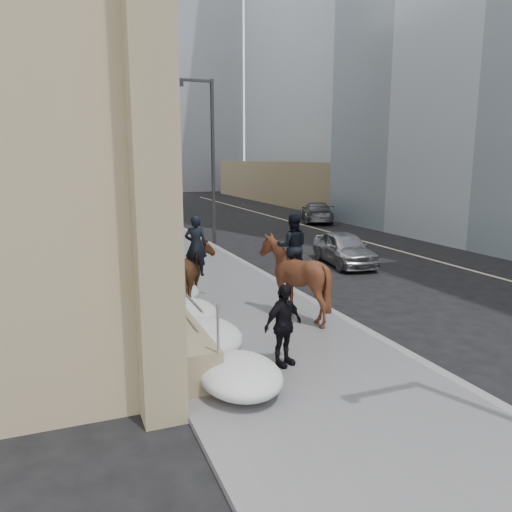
{
  "coord_description": "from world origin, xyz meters",
  "views": [
    {
      "loc": [
        -4.21,
        -9.99,
        4.28
      ],
      "look_at": [
        0.59,
        2.28,
        1.7
      ],
      "focal_mm": 35.0,
      "sensor_mm": 36.0,
      "label": 1
    }
  ],
  "objects": [
    {
      "name": "far_podium",
      "position": [
        15.5,
        10.0,
        2.0
      ],
      "size": [
        2.0,
        80.0,
        4.0
      ],
      "primitive_type": "cube",
      "color": "#857756",
      "rests_on": "ground"
    },
    {
      "name": "snow_bank",
      "position": [
        -1.42,
        8.11,
        0.47
      ],
      "size": [
        1.7,
        18.1,
        0.76
      ],
      "color": "#BABCC0",
      "rests_on": "sidewalk"
    },
    {
      "name": "ground",
      "position": [
        0.0,
        0.0,
        0.0
      ],
      "size": [
        140.0,
        140.0,
        0.0
      ],
      "primitive_type": "plane",
      "color": "black",
      "rests_on": "ground"
    },
    {
      "name": "streetlight_far",
      "position": [
        2.74,
        34.0,
        4.58
      ],
      "size": [
        1.71,
        0.24,
        8.0
      ],
      "color": "#2D2D30",
      "rests_on": "ground"
    },
    {
      "name": "car_silver",
      "position": [
        6.45,
        7.35,
        0.68
      ],
      "size": [
        2.17,
        4.17,
        1.36
      ],
      "primitive_type": "imported",
      "rotation": [
        0.0,
        0.0,
        -0.15
      ],
      "color": "gray",
      "rests_on": "ground"
    },
    {
      "name": "sidewalk",
      "position": [
        0.0,
        10.0,
        0.06
      ],
      "size": [
        5.0,
        80.0,
        0.12
      ],
      "primitive_type": "cube",
      "color": "#5B5B5D",
      "rests_on": "ground"
    },
    {
      "name": "pedestrian",
      "position": [
        -0.2,
        -1.24,
        0.97
      ],
      "size": [
        1.08,
        0.74,
        1.7
      ],
      "primitive_type": "imported",
      "rotation": [
        0.0,
        0.0,
        0.36
      ],
      "color": "black",
      "rests_on": "sidewalk"
    },
    {
      "name": "traffic_signal",
      "position": [
        2.07,
        22.0,
        4.0
      ],
      "size": [
        4.1,
        0.22,
        6.0
      ],
      "color": "#2D2D30",
      "rests_on": "ground"
    },
    {
      "name": "car_grey",
      "position": [
        12.01,
        20.14,
        0.69
      ],
      "size": [
        3.5,
        5.1,
        1.37
      ],
      "primitive_type": "imported",
      "rotation": [
        0.0,
        0.0,
        2.77
      ],
      "color": "#56575D",
      "rests_on": "ground"
    },
    {
      "name": "mounted_horse_right",
      "position": [
        1.34,
        1.52,
        1.3
      ],
      "size": [
        2.34,
        2.47,
        2.75
      ],
      "rotation": [
        0.0,
        0.0,
        2.78
      ],
      "color": "#412012",
      "rests_on": "sidewalk"
    },
    {
      "name": "limestone_building",
      "position": [
        -5.26,
        19.96,
        8.9
      ],
      "size": [
        6.1,
        44.0,
        18.0
      ],
      "color": "#978563",
      "rests_on": "ground"
    },
    {
      "name": "streetlight_mid",
      "position": [
        2.74,
        14.0,
        4.58
      ],
      "size": [
        1.71,
        0.24,
        8.0
      ],
      "color": "#2D2D30",
      "rests_on": "ground"
    },
    {
      "name": "curb",
      "position": [
        2.62,
        10.0,
        0.06
      ],
      "size": [
        0.24,
        80.0,
        0.12
      ],
      "primitive_type": "cube",
      "color": "slate",
      "rests_on": "ground"
    },
    {
      "name": "lane_line",
      "position": [
        10.5,
        10.0,
        0.01
      ],
      "size": [
        0.15,
        70.0,
        0.01
      ],
      "primitive_type": "cube",
      "color": "#BFB78C",
      "rests_on": "ground"
    },
    {
      "name": "bg_building_mid",
      "position": [
        4.0,
        60.0,
        14.0
      ],
      "size": [
        30.0,
        12.0,
        28.0
      ],
      "primitive_type": "cube",
      "color": "slate",
      "rests_on": "ground"
    },
    {
      "name": "bg_building_far",
      "position": [
        -6.0,
        72.0,
        10.0
      ],
      "size": [
        24.0,
        12.0,
        20.0
      ],
      "primitive_type": "cube",
      "color": "gray",
      "rests_on": "ground"
    },
    {
      "name": "mounted_horse_left",
      "position": [
        -0.81,
        3.47,
        1.12
      ],
      "size": [
        1.73,
        2.4,
        2.59
      ],
      "rotation": [
        0.0,
        0.0,
        2.76
      ],
      "color": "#4E2E17",
      "rests_on": "sidewalk"
    }
  ]
}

